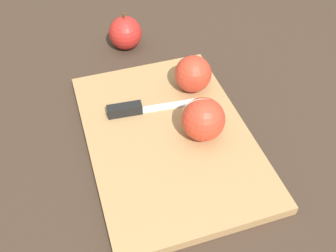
% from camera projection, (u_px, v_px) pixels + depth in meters
% --- Properties ---
extents(ground_plane, '(4.00, 4.00, 0.00)m').
position_uv_depth(ground_plane, '(168.00, 140.00, 0.71)').
color(ground_plane, '#38281E').
extents(cutting_board, '(0.45, 0.34, 0.02)m').
position_uv_depth(cutting_board, '(168.00, 137.00, 0.71)').
color(cutting_board, '#A37A4C').
rests_on(cutting_board, ground_plane).
extents(apple_half_left, '(0.08, 0.08, 0.08)m').
position_uv_depth(apple_half_left, '(203.00, 119.00, 0.67)').
color(apple_half_left, red).
rests_on(apple_half_left, cutting_board).
extents(apple_half_right, '(0.07, 0.07, 0.07)m').
position_uv_depth(apple_half_right, '(193.00, 74.00, 0.76)').
color(apple_half_right, red).
rests_on(apple_half_right, cutting_board).
extents(knife, '(0.03, 0.17, 0.02)m').
position_uv_depth(knife, '(132.00, 109.00, 0.73)').
color(knife, silver).
rests_on(knife, cutting_board).
extents(apple_whole, '(0.08, 0.08, 0.09)m').
position_uv_depth(apple_whole, '(125.00, 33.00, 0.89)').
color(apple_whole, red).
rests_on(apple_whole, ground_plane).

